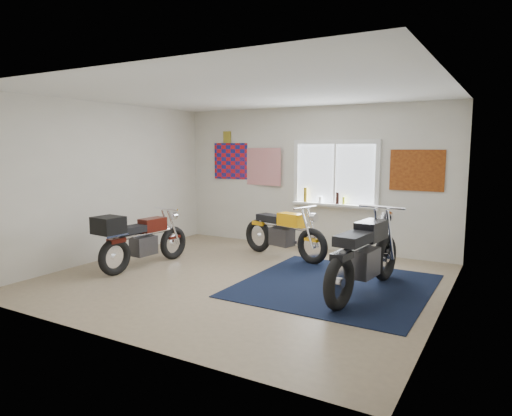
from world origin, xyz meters
The scene contains 10 objects.
ground centered at (0.00, 0.00, 0.00)m, with size 5.50×5.50×0.00m, color #9E896B.
room_shell centered at (0.00, 0.00, 1.64)m, with size 5.50×5.50×5.50m.
navy_rug centered at (1.31, 0.35, 0.01)m, with size 2.50×2.60×0.01m, color black.
window_assembly centered at (0.50, 2.47, 1.37)m, with size 1.66×0.17×1.26m.
oil_bottles centered at (0.26, 2.40, 1.01)m, with size 0.82×0.07×0.28m.
flag_display centered at (-1.90, 2.48, 2.15)m, with size 1.60×0.10×1.17m.
triumph_poster centered at (1.95, 2.48, 1.55)m, with size 0.90×0.03×0.70m, color #A54C14.
yellow_triumph centered at (-0.08, 1.50, 0.42)m, with size 1.86×0.72×0.95m.
black_chrome_bike centered at (1.75, 0.22, 0.50)m, with size 0.67×2.20×1.13m.
maroon_tourer centered at (-1.76, -0.33, 0.48)m, with size 0.59×1.82×0.93m.
Camera 1 is at (3.43, -5.60, 1.94)m, focal length 32.00 mm.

